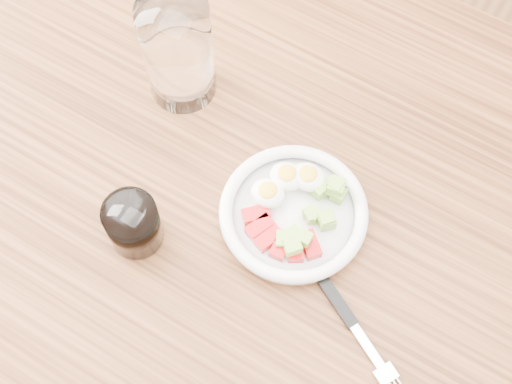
% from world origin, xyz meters
% --- Properties ---
extents(ground, '(4.00, 4.00, 0.00)m').
position_xyz_m(ground, '(0.00, 0.00, 0.00)').
color(ground, brown).
rests_on(ground, ground).
extents(dining_table, '(1.50, 0.90, 0.77)m').
position_xyz_m(dining_table, '(0.00, 0.00, 0.67)').
color(dining_table, brown).
rests_on(dining_table, ground).
extents(bowl, '(0.19, 0.19, 0.05)m').
position_xyz_m(bowl, '(0.04, 0.02, 0.79)').
color(bowl, white).
rests_on(bowl, dining_table).
extents(fork, '(0.20, 0.12, 0.01)m').
position_xyz_m(fork, '(0.16, -0.06, 0.78)').
color(fork, black).
rests_on(fork, dining_table).
extents(water_glass, '(0.09, 0.09, 0.17)m').
position_xyz_m(water_glass, '(-0.19, 0.11, 0.85)').
color(water_glass, white).
rests_on(water_glass, dining_table).
extents(coffee_glass, '(0.07, 0.07, 0.08)m').
position_xyz_m(coffee_glass, '(-0.12, -0.11, 0.81)').
color(coffee_glass, white).
rests_on(coffee_glass, dining_table).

